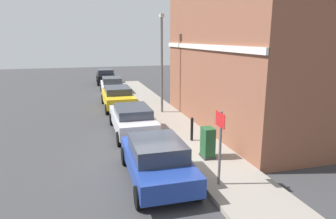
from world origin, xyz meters
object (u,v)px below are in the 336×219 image
at_px(car_blue, 157,159).
at_px(car_yellow, 118,97).
at_px(bollard_near_cabinet, 192,128).
at_px(car_white, 112,85).
at_px(car_silver, 132,119).
at_px(lamppost, 162,60).
at_px(utility_cabinet, 208,144).
at_px(car_black, 106,76).
at_px(street_sign, 220,137).

height_order(car_blue, car_yellow, car_yellow).
distance_m(car_blue, bollard_near_cabinet, 3.79).
xyz_separation_m(car_white, bollard_near_cabinet, (2.15, -13.29, -0.02)).
distance_m(car_blue, car_silver, 5.20).
relative_size(car_white, lamppost, 0.77).
relative_size(car_yellow, utility_cabinet, 3.81).
height_order(car_white, utility_cabinet, car_white).
bearing_deg(car_silver, car_blue, 179.40).
height_order(car_yellow, lamppost, lamppost).
relative_size(car_blue, car_yellow, 0.95).
distance_m(car_silver, car_black, 17.40).
height_order(car_blue, street_sign, street_sign).
relative_size(car_silver, car_yellow, 1.02).
bearing_deg(bollard_near_cabinet, car_blue, -127.58).
bearing_deg(utility_cabinet, bollard_near_cabinet, 87.10).
bearing_deg(lamppost, car_black, 99.03).
height_order(car_black, bollard_near_cabinet, car_black).
xyz_separation_m(car_black, lamppost, (2.25, -14.15, 2.56)).
height_order(car_black, utility_cabinet, car_black).
xyz_separation_m(car_white, street_sign, (1.52, -17.36, 0.94)).
bearing_deg(lamppost, bollard_near_cabinet, -90.86).
bearing_deg(car_silver, utility_cabinet, -152.63).
height_order(car_black, street_sign, street_sign).
bearing_deg(street_sign, bollard_near_cabinet, 81.25).
distance_m(car_blue, car_yellow, 10.96).
height_order(car_black, lamppost, lamppost).
distance_m(car_black, lamppost, 14.55).
bearing_deg(car_black, street_sign, -174.81).
height_order(car_silver, car_black, car_black).
bearing_deg(car_white, car_blue, -179.30).
distance_m(car_yellow, car_black, 11.65).
bearing_deg(car_yellow, car_blue, 179.69).
bearing_deg(lamppost, street_sign, -94.25).
relative_size(car_blue, car_silver, 0.93).
bearing_deg(car_white, lamppost, -162.84).
height_order(utility_cabinet, lamppost, lamppost).
xyz_separation_m(car_white, lamppost, (2.23, -7.84, 2.58)).
distance_m(car_silver, street_sign, 6.54).
bearing_deg(car_yellow, car_black, -0.74).
height_order(utility_cabinet, bollard_near_cabinet, utility_cabinet).
xyz_separation_m(car_silver, bollard_near_cabinet, (2.26, -2.19, -0.03)).
bearing_deg(car_blue, car_silver, 0.03).
xyz_separation_m(car_silver, utility_cabinet, (2.16, -4.17, -0.05)).
xyz_separation_m(bollard_near_cabinet, street_sign, (-0.63, -4.07, 0.96)).
distance_m(car_silver, utility_cabinet, 4.70).
xyz_separation_m(utility_cabinet, lamppost, (0.18, 7.43, 2.62)).
relative_size(car_silver, street_sign, 1.95).
relative_size(car_yellow, street_sign, 1.91).
relative_size(bollard_near_cabinet, lamppost, 0.18).
distance_m(car_white, street_sign, 17.45).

